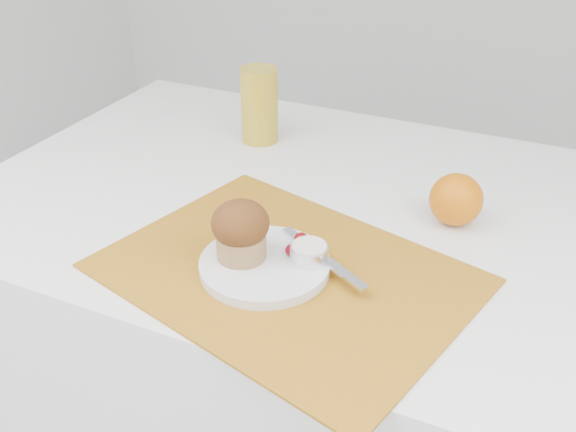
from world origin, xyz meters
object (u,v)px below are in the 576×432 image
at_px(orange, 456,200).
at_px(juice_glass, 259,105).
at_px(muffin, 241,230).
at_px(table, 311,359).
at_px(plate, 265,265).

relative_size(orange, juice_glass, 0.56).
bearing_deg(muffin, orange, 44.95).
height_order(orange, muffin, muffin).
height_order(table, plate, plate).
xyz_separation_m(table, plate, (0.02, -0.23, 0.39)).
bearing_deg(juice_glass, table, -42.41).
xyz_separation_m(plate, muffin, (-0.04, -0.00, 0.05)).
height_order(plate, juice_glass, juice_glass).
bearing_deg(table, plate, -86.05).
height_order(plate, muffin, muffin).
bearing_deg(juice_glass, muffin, -66.58).
relative_size(juice_glass, muffin, 1.62).
bearing_deg(muffin, plate, 4.64).
bearing_deg(orange, table, -174.51).
distance_m(orange, muffin, 0.36).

